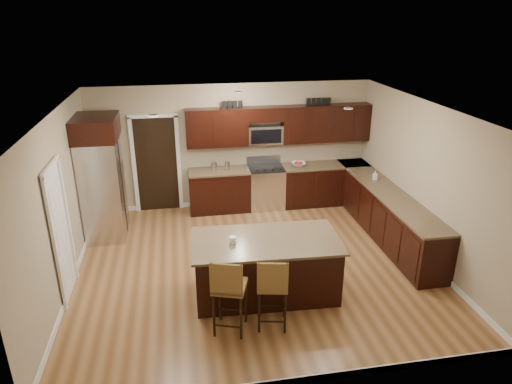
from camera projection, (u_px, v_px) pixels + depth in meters
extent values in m
plane|color=olive|center=(254.00, 265.00, 7.90)|extent=(6.00, 6.00, 0.00)
plane|color=silver|center=(254.00, 110.00, 6.89)|extent=(6.00, 6.00, 0.00)
plane|color=tan|center=(233.00, 146.00, 9.91)|extent=(6.00, 0.00, 6.00)
plane|color=tan|center=(60.00, 206.00, 6.91)|extent=(0.00, 5.50, 5.50)
plane|color=tan|center=(425.00, 182.00, 7.88)|extent=(0.00, 5.50, 5.50)
cube|color=black|center=(219.00, 191.00, 9.92)|extent=(1.30, 0.60, 0.88)
cube|color=black|center=(324.00, 184.00, 10.30)|extent=(1.94, 0.60, 0.88)
cube|color=black|center=(391.00, 219.00, 8.61)|extent=(0.60, 3.35, 0.88)
cube|color=brown|center=(219.00, 171.00, 9.75)|extent=(1.30, 0.63, 0.04)
cube|color=brown|center=(325.00, 165.00, 10.13)|extent=(1.94, 0.63, 0.04)
cube|color=brown|center=(394.00, 197.00, 8.44)|extent=(0.63, 3.35, 0.04)
cube|color=black|center=(217.00, 128.00, 9.53)|extent=(1.30, 0.33, 0.80)
cube|color=black|center=(326.00, 123.00, 9.91)|extent=(1.94, 0.33, 0.80)
cube|color=black|center=(265.00, 114.00, 9.60)|extent=(0.76, 0.33, 0.30)
cube|color=silver|center=(266.00, 188.00, 10.08)|extent=(0.76, 0.64, 0.90)
cube|color=black|center=(266.00, 168.00, 9.91)|extent=(0.76, 0.60, 0.03)
cube|color=black|center=(268.00, 193.00, 9.81)|extent=(0.65, 0.01, 0.45)
cube|color=silver|center=(264.00, 160.00, 10.12)|extent=(0.76, 0.05, 0.18)
cube|color=silver|center=(265.00, 135.00, 9.79)|extent=(0.76, 0.31, 0.40)
cube|color=black|center=(157.00, 165.00, 9.75)|extent=(0.85, 0.03, 2.06)
cube|color=white|center=(60.00, 234.00, 6.77)|extent=(0.03, 0.80, 2.04)
cube|color=black|center=(266.00, 268.00, 6.98)|extent=(2.17, 1.15, 0.88)
cube|color=brown|center=(266.00, 241.00, 6.81)|extent=(2.27, 1.26, 0.04)
cube|color=black|center=(266.00, 290.00, 7.13)|extent=(2.08, 1.07, 0.09)
cube|color=brown|center=(230.00, 286.00, 6.07)|extent=(0.54, 0.54, 0.06)
cube|color=brown|center=(226.00, 280.00, 5.81)|extent=(0.42, 0.17, 0.46)
cylinder|color=black|center=(218.00, 319.00, 6.01)|extent=(0.04, 0.04, 0.66)
cylinder|color=black|center=(246.00, 316.00, 6.07)|extent=(0.04, 0.04, 0.66)
cylinder|color=black|center=(215.00, 302.00, 6.35)|extent=(0.04, 0.04, 0.66)
cylinder|color=black|center=(242.00, 300.00, 6.41)|extent=(0.04, 0.04, 0.66)
cube|color=brown|center=(272.00, 284.00, 6.18)|extent=(0.48, 0.48, 0.06)
cube|color=brown|center=(273.00, 278.00, 5.93)|extent=(0.41, 0.12, 0.44)
cylinder|color=black|center=(262.00, 314.00, 6.12)|extent=(0.04, 0.04, 0.63)
cylinder|color=black|center=(287.00, 312.00, 6.18)|extent=(0.04, 0.04, 0.63)
cylinder|color=black|center=(257.00, 299.00, 6.44)|extent=(0.04, 0.04, 0.63)
cylinder|color=black|center=(282.00, 297.00, 6.50)|extent=(0.04, 0.04, 0.63)
cube|color=silver|center=(103.00, 189.00, 8.62)|extent=(0.72, 0.97, 1.93)
cube|color=black|center=(123.00, 187.00, 8.68)|extent=(0.01, 0.02, 1.84)
cylinder|color=silver|center=(124.00, 184.00, 8.58)|extent=(0.02, 0.02, 0.86)
cylinder|color=silver|center=(124.00, 181.00, 8.72)|extent=(0.02, 0.02, 0.86)
cube|color=black|center=(95.00, 128.00, 8.18)|extent=(0.78, 1.03, 0.42)
cube|color=olive|center=(250.00, 231.00, 9.09)|extent=(0.97, 0.79, 0.01)
imported|color=silver|center=(298.00, 164.00, 10.01)|extent=(0.36, 0.36, 0.08)
imported|color=#B2B2B2|center=(375.00, 175.00, 9.18)|extent=(0.10, 0.11, 0.19)
cylinder|color=silver|center=(214.00, 166.00, 9.69)|extent=(0.12, 0.12, 0.19)
cylinder|color=silver|center=(227.00, 166.00, 9.74)|extent=(0.11, 0.11, 0.18)
cylinder|color=white|center=(233.00, 240.00, 6.71)|extent=(0.10, 0.10, 0.10)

